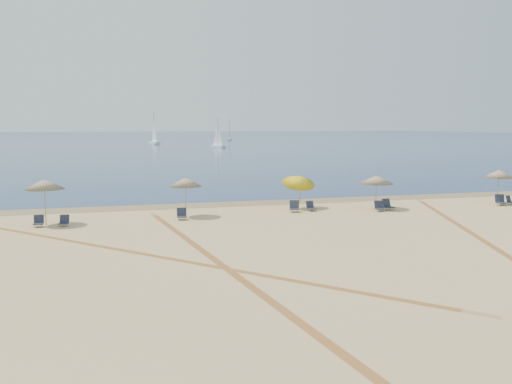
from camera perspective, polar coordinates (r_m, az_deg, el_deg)
ground at (r=15.99m, az=19.09°, el=-13.49°), size 160.00×160.00×0.00m
ocean at (r=237.57m, az=-12.74°, el=5.74°), size 500.00×500.00×0.00m
wet_sand at (r=37.74m, az=-1.54°, el=-1.21°), size 500.00×500.00×0.00m
umbrella_1 at (r=31.57m, az=-21.83°, el=0.78°), size 2.18×2.18×2.62m
umbrella_2 at (r=32.26m, az=-7.59°, el=1.09°), size 2.00×2.00×2.47m
umbrella_3 at (r=35.29m, az=4.63°, el=1.34°), size 2.18×2.23×2.60m
umbrella_4 at (r=35.94m, az=12.83°, el=1.31°), size 2.28×2.28×2.29m
umbrella_5 at (r=40.85m, az=24.65°, el=1.79°), size 2.05×2.05×2.48m
chair_1 at (r=31.42m, az=-22.34°, el=-2.97°), size 0.53×0.62×0.63m
chair_2 at (r=31.14m, az=-19.96°, el=-2.97°), size 0.59×0.67×0.61m
chair_3 at (r=31.55m, az=-7.99°, el=-2.41°), size 0.60×0.69×0.68m
chair_4 at (r=34.09m, az=4.14°, el=-1.60°), size 0.78×0.85×0.73m
chair_5 at (r=34.55m, az=5.93°, el=-1.57°), size 0.62×0.70×0.64m
chair_6 at (r=35.18m, az=13.12°, el=-1.55°), size 0.62×0.70×0.66m
chair_7 at (r=35.81m, az=13.99°, el=-1.37°), size 0.74×0.82×0.73m
chair_8 at (r=40.53m, az=24.79°, el=-0.84°), size 0.83×0.89×0.74m
chair_9 at (r=41.18m, az=25.68°, el=-0.84°), size 0.71×0.76×0.62m
sailboat_0 at (r=193.51m, az=-2.87°, el=6.30°), size 2.68×5.40×7.79m
sailboat_1 at (r=131.65m, az=-4.13°, el=5.79°), size 3.16×5.08×7.42m
sailboat_3 at (r=156.88m, az=-10.89°, el=6.14°), size 2.87×6.57×9.50m
tire_tracks at (r=23.13m, az=3.97°, el=-6.66°), size 54.36×40.45×0.00m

